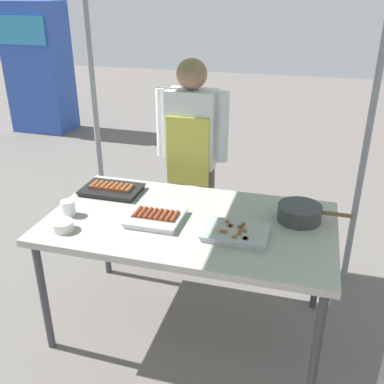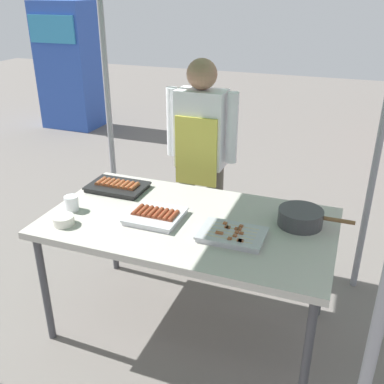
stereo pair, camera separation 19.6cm
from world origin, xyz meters
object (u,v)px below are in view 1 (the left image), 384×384
neighbor_stall_right (39,68)px  tray_grilled_sausages (156,217)px  vendor_woman (192,149)px  tray_pork_links (112,189)px  drink_cup_near_edge (68,208)px  condiment_bowl (62,226)px  cooking_wok (300,212)px  stall_table (190,228)px  tray_meat_skewers (236,233)px

neighbor_stall_right → tray_grilled_sausages: bearing=-49.6°
tray_grilled_sausages → vendor_woman: bearing=91.7°
tray_pork_links → vendor_woman: bearing=56.2°
tray_grilled_sausages → drink_cup_near_edge: (-0.50, -0.07, 0.02)m
tray_grilled_sausages → vendor_woman: vendor_woman is taller
tray_pork_links → condiment_bowl: tray_pork_links is taller
tray_grilled_sausages → vendor_woman: (-0.02, 0.83, 0.12)m
tray_pork_links → cooking_wok: (1.17, -0.06, 0.03)m
tray_grilled_sausages → stall_table: bearing=16.4°
condiment_bowl → vendor_woman: size_ratio=0.08×
vendor_woman → drink_cup_near_edge: bearing=62.1°
drink_cup_near_edge → condiment_bowl: bearing=-70.5°
condiment_bowl → tray_pork_links: bearing=84.7°
drink_cup_near_edge → neighbor_stall_right: (-2.54, 3.64, 0.10)m
tray_meat_skewers → tray_grilled_sausages: bearing=174.1°
stall_table → tray_grilled_sausages: (-0.18, -0.05, 0.07)m
drink_cup_near_edge → neighbor_stall_right: bearing=124.8°
tray_pork_links → stall_table: bearing=-21.1°
condiment_bowl → drink_cup_near_edge: (-0.06, 0.16, 0.02)m
cooking_wok → neighbor_stall_right: bearing=138.6°
neighbor_stall_right → tray_meat_skewers: bearing=-46.0°
tray_meat_skewers → vendor_woman: size_ratio=0.22×
tray_meat_skewers → drink_cup_near_edge: size_ratio=3.93×
stall_table → drink_cup_near_edge: size_ratio=18.48×
drink_cup_near_edge → vendor_woman: size_ratio=0.06×
tray_pork_links → cooking_wok: bearing=-3.0°
condiment_bowl → vendor_woman: 1.15m
stall_table → vendor_woman: 0.83m
stall_table → drink_cup_near_edge: drink_cup_near_edge is taller
stall_table → tray_grilled_sausages: 0.20m
neighbor_stall_right → condiment_bowl: bearing=-55.7°
stall_table → drink_cup_near_edge: 0.70m
stall_table → tray_pork_links: size_ratio=4.35×
tray_meat_skewers → tray_pork_links: bearing=159.3°
tray_pork_links → cooking_wok: cooking_wok is taller
condiment_bowl → drink_cup_near_edge: size_ratio=1.37×
drink_cup_near_edge → cooking_wok: bearing=12.6°
tray_meat_skewers → cooking_wok: 0.41m
condiment_bowl → neighbor_stall_right: size_ratio=0.07×
drink_cup_near_edge → tray_pork_links: bearing=73.0°
tray_pork_links → vendor_woman: vendor_woman is taller
drink_cup_near_edge → tray_meat_skewers: bearing=1.4°
stall_table → tray_grilled_sausages: bearing=-163.6°
tray_meat_skewers → neighbor_stall_right: 5.03m
cooking_wok → neighbor_stall_right: 5.08m
tray_meat_skewers → neighbor_stall_right: (-3.50, 3.62, 0.12)m
vendor_woman → stall_table: bearing=104.8°
tray_pork_links → vendor_woman: (0.37, 0.55, 0.12)m
cooking_wok → stall_table: bearing=-164.8°
tray_pork_links → vendor_woman: size_ratio=0.24×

